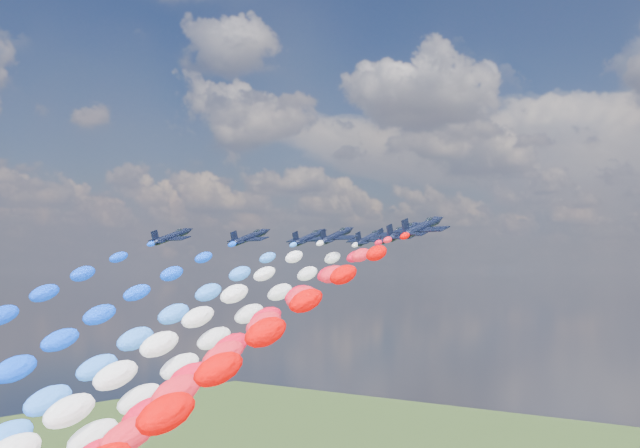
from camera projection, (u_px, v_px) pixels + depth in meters
The scene contains 13 objects.
jet_0 at pixel (171, 237), 161.01m from camera, with size 9.28×12.45×2.74m, color black, non-canonical shape.
jet_1 at pixel (250, 237), 163.93m from camera, with size 9.28×12.45×2.74m, color black, non-canonical shape.
jet_2 at pixel (309, 238), 165.91m from camera, with size 9.28×12.45×2.74m, color black, non-canonical shape.
trail_2 at pixel (74, 405), 120.00m from camera, with size 5.50×107.78×56.00m, color #307AF8, non-canonical shape.
jet_3 at pixel (336, 236), 156.80m from camera, with size 9.28×12.45×2.74m, color black, non-canonical shape.
trail_3 at pixel (93, 416), 110.89m from camera, with size 5.50×107.78×56.00m, color white, non-canonical shape.
jet_4 at pixel (370, 238), 167.03m from camera, with size 9.28×12.45×2.74m, color black, non-canonical shape.
trail_4 at pixel (160, 404), 121.12m from camera, with size 5.50×107.78×56.00m, color white, non-canonical shape.
jet_5 at pixel (393, 235), 154.13m from camera, with size 9.28×12.45×2.74m, color black, non-canonical shape.
trail_5 at pixel (168, 420), 108.22m from camera, with size 5.50×107.78×56.00m, color red, non-canonical shape.
jet_6 at pixel (403, 232), 140.90m from camera, with size 9.28×12.45×2.74m, color black, non-canonical shape.
trail_6 at pixel (152, 441), 94.99m from camera, with size 5.50×107.78×56.00m, color red, non-canonical shape.
jet_7 at pixel (422, 227), 125.89m from camera, with size 9.28×12.45×2.74m, color black, non-canonical shape.
Camera 1 is at (92.92, -116.07, 95.87)m, focal length 45.36 mm.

